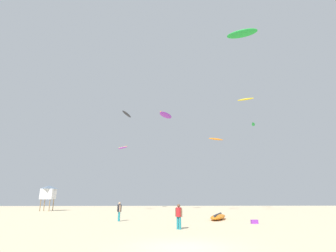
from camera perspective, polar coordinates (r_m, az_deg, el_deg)
ground_plane at (r=12.55m, az=3.27°, el=-25.62°), size 120.00×120.00×0.00m
person_foreground at (r=19.24m, az=2.42°, el=-19.19°), size 0.48×0.39×1.71m
person_midground at (r=26.09m, az=-10.86°, el=-17.98°), size 0.40×0.54×1.75m
kite_grounded_near at (r=28.02m, az=11.13°, el=-19.32°), size 2.99×5.00×0.61m
lifeguard_tower at (r=49.06m, az=-25.22°, el=-13.26°), size 2.30×2.30×4.15m
cooler_box at (r=24.51m, az=18.80°, el=-19.64°), size 0.56×0.36×0.32m
kite_aloft_0 at (r=48.57m, az=-0.50°, el=2.45°), size 3.19×4.04×0.94m
kite_aloft_1 at (r=54.85m, az=-9.22°, el=2.64°), size 2.24×4.61×0.97m
kite_aloft_2 at (r=53.25m, az=17.00°, el=5.75°), size 3.29×2.29×0.51m
kite_aloft_3 at (r=54.68m, az=18.57°, el=0.36°), size 1.68×2.32×0.59m
kite_aloft_4 at (r=40.43m, az=16.24°, el=19.27°), size 4.44×2.80×1.01m
kite_aloft_5 at (r=47.70m, az=-10.12°, el=-4.80°), size 2.45×2.58×0.40m
kite_aloft_6 at (r=47.23m, az=10.72°, el=-2.90°), size 3.18×2.02×0.62m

